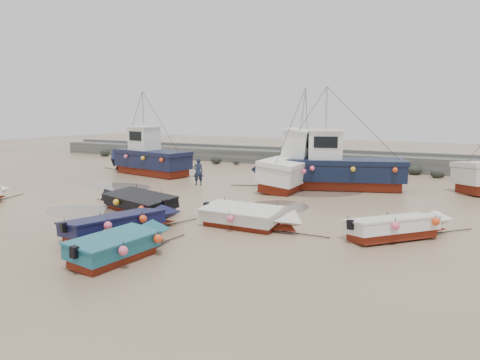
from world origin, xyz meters
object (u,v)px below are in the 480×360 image
object	(u,v)px
dinghy_5	(250,215)
dinghy_1	(122,222)
person	(198,185)
dinghy_3	(400,224)
cabin_boat_0	(147,156)
dinghy_4	(136,200)
cabin_boat_2	(331,167)
cabin_boat_1	(293,165)
dinghy_2	(122,242)

from	to	relation	value
dinghy_5	dinghy_1	bearing A→B (deg)	-47.08
dinghy_1	person	bearing A→B (deg)	126.29
dinghy_3	cabin_boat_0	size ratio (longest dim) A/B	0.50
dinghy_4	cabin_boat_2	distance (m)	12.50
dinghy_1	cabin_boat_2	xyz separation A→B (m)	(3.51, 14.63, 0.77)
dinghy_4	cabin_boat_1	size ratio (longest dim) A/B	0.67
dinghy_1	cabin_boat_2	size ratio (longest dim) A/B	0.57
dinghy_1	cabin_boat_0	xyz separation A→B (m)	(-10.86, 14.31, 0.81)
cabin_boat_0	cabin_boat_1	size ratio (longest dim) A/B	1.02
dinghy_1	cabin_boat_2	distance (m)	15.06
dinghy_4	cabin_boat_1	distance (m)	11.11
dinghy_2	dinghy_3	world-z (taller)	same
cabin_boat_1	person	size ratio (longest dim) A/B	5.43
dinghy_1	dinghy_3	xyz separation A→B (m)	(9.47, 4.76, 0.00)
person	cabin_boat_2	bearing A→B (deg)	155.53
dinghy_1	dinghy_2	bearing A→B (deg)	-31.78
cabin_boat_0	cabin_boat_2	xyz separation A→B (m)	(14.37, 0.31, -0.04)
cabin_boat_0	cabin_boat_1	distance (m)	12.00
dinghy_2	cabin_boat_2	bearing A→B (deg)	87.19
dinghy_1	cabin_boat_1	bearing A→B (deg)	101.02
dinghy_4	cabin_boat_2	bearing A→B (deg)	-12.87
dinghy_4	person	xyz separation A→B (m)	(-1.82, 7.96, -0.54)
cabin_boat_1	dinghy_1	bearing A→B (deg)	-97.82
dinghy_5	person	world-z (taller)	dinghy_5
dinghy_5	person	xyz separation A→B (m)	(-8.16, 8.27, -0.56)
dinghy_3	cabin_boat_1	world-z (taller)	cabin_boat_1
person	dinghy_4	bearing A→B (deg)	58.21
dinghy_2	person	distance (m)	15.27
cabin_boat_1	dinghy_3	bearing A→B (deg)	-51.76
cabin_boat_1	cabin_boat_2	xyz separation A→B (m)	(2.37, 0.45, -0.04)
dinghy_5	cabin_boat_2	xyz separation A→B (m)	(-0.23, 11.19, 0.76)
dinghy_2	dinghy_3	size ratio (longest dim) A/B	1.09
dinghy_2	person	xyz separation A→B (m)	(-6.39, 13.85, -0.56)
dinghy_2	dinghy_5	bearing A→B (deg)	74.81
dinghy_3	dinghy_4	size ratio (longest dim) A/B	0.76
dinghy_3	dinghy_4	world-z (taller)	same
dinghy_1	dinghy_2	distance (m)	2.90
dinghy_1	cabin_boat_2	world-z (taller)	cabin_boat_2
dinghy_1	cabin_boat_0	size ratio (longest dim) A/B	0.62
cabin_boat_1	dinghy_2	bearing A→B (deg)	-90.33
dinghy_2	dinghy_5	xyz separation A→B (m)	(1.77, 5.58, -0.01)
dinghy_1	dinghy_4	distance (m)	4.57
dinghy_1	dinghy_4	world-z (taller)	same
cabin_boat_2	person	distance (m)	8.55
dinghy_2	person	bearing A→B (deg)	117.20
dinghy_1	person	distance (m)	12.53
dinghy_4	dinghy_5	distance (m)	6.35
cabin_boat_2	dinghy_3	bearing A→B (deg)	-168.61
person	dinghy_2	bearing A→B (deg)	70.13
cabin_boat_0	cabin_boat_1	bearing A→B (deg)	-79.43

